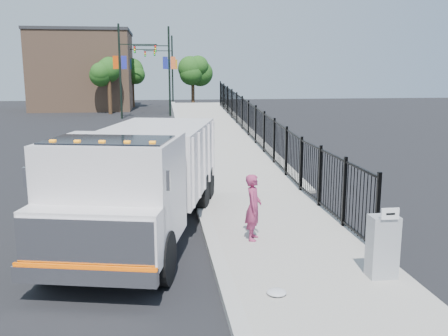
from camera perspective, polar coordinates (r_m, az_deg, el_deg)
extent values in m
plane|color=black|center=(12.85, -1.72, -7.74)|extent=(120.00, 120.00, 0.00)
cube|color=#9E998E|center=(11.34, 9.23, -10.18)|extent=(3.55, 12.00, 0.12)
cube|color=#ADAAA3|center=(10.96, -0.63, -10.70)|extent=(0.30, 12.00, 0.16)
cube|color=#9E998E|center=(28.60, -0.76, 2.77)|extent=(3.95, 24.06, 3.19)
cube|color=black|center=(24.78, 3.62, 3.56)|extent=(0.10, 28.00, 1.80)
cube|color=black|center=(13.22, -8.79, -4.60)|extent=(2.76, 7.47, 0.24)
cube|color=silver|center=(10.62, -12.32, -2.54)|extent=(3.05, 2.92, 2.18)
cube|color=silver|center=(9.53, -14.71, -7.65)|extent=(2.67, 1.33, 1.09)
cube|color=silver|center=(9.18, -15.59, -8.43)|extent=(2.46, 0.66, 0.93)
cube|color=silver|center=(9.29, -15.61, -11.78)|extent=(2.59, 0.79, 0.31)
cube|color=#EF5500|center=(9.23, -15.66, -10.85)|extent=(2.56, 0.65, 0.07)
cube|color=black|center=(10.23, -12.94, 0.66)|extent=(2.66, 1.93, 0.93)
cube|color=silver|center=(14.32, -7.52, 1.13)|extent=(3.60, 5.06, 1.85)
cube|color=silver|center=(10.06, -21.77, -0.99)|extent=(0.08, 0.08, 0.38)
cube|color=silver|center=(9.13, -6.39, -1.41)|extent=(0.08, 0.08, 0.38)
cube|color=orange|center=(10.17, -18.99, 2.90)|extent=(0.13, 0.11, 0.07)
cube|color=orange|center=(9.98, -16.42, 2.90)|extent=(0.13, 0.11, 0.07)
cube|color=orange|center=(9.80, -13.76, 2.89)|extent=(0.13, 0.11, 0.07)
cube|color=orange|center=(9.65, -11.01, 2.88)|extent=(0.13, 0.11, 0.07)
cube|color=orange|center=(9.52, -8.17, 2.87)|extent=(0.13, 0.11, 0.07)
cylinder|color=black|center=(10.68, -19.27, -9.27)|extent=(0.59, 1.14, 1.09)
cylinder|color=black|center=(9.96, -7.03, -10.20)|extent=(0.59, 1.14, 1.09)
cylinder|color=black|center=(15.47, -11.00, -2.57)|extent=(0.59, 1.14, 1.09)
cylinder|color=black|center=(14.98, -2.56, -2.82)|extent=(0.59, 1.14, 1.09)
cylinder|color=black|center=(16.59, -9.82, -1.60)|extent=(0.59, 1.14, 1.09)
cylinder|color=black|center=(16.14, -1.95, -1.80)|extent=(0.59, 1.14, 1.09)
imported|color=#962F58|center=(12.01, 3.37, -4.49)|extent=(0.54, 0.67, 1.61)
cube|color=gray|center=(10.40, 17.67, -8.55)|extent=(0.55, 0.40, 1.25)
cube|color=white|center=(9.99, 18.45, -4.98)|extent=(0.35, 0.04, 0.22)
ellipsoid|color=silver|center=(9.44, 6.03, -13.93)|extent=(0.37, 0.37, 0.09)
cylinder|color=black|center=(44.27, -11.79, 10.70)|extent=(0.18, 0.18, 8.00)
cube|color=black|center=(44.24, -9.78, 13.75)|extent=(3.20, 0.08, 0.08)
cube|color=black|center=(44.20, -7.85, 13.35)|extent=(0.18, 0.22, 0.60)
cube|color=#2126A0|center=(44.25, -11.37, 11.75)|extent=(0.45, 0.04, 1.10)
cube|color=#E44608|center=(44.30, -12.29, 11.71)|extent=(0.45, 0.04, 1.10)
cylinder|color=black|center=(46.37, -6.26, 10.87)|extent=(0.18, 0.18, 8.00)
cube|color=black|center=(46.41, -8.36, 13.66)|extent=(3.20, 0.08, 0.08)
cube|color=black|center=(46.43, -10.17, 13.17)|extent=(0.18, 0.22, 0.60)
cube|color=orange|center=(46.38, -5.84, 11.87)|extent=(0.45, 0.04, 1.10)
cube|color=navy|center=(46.37, -6.73, 11.85)|extent=(0.45, 0.04, 1.10)
cylinder|color=black|center=(55.03, -11.12, 10.76)|extent=(0.18, 0.18, 8.00)
cube|color=black|center=(55.01, -9.50, 13.21)|extent=(3.20, 0.08, 0.08)
cube|color=black|center=(54.97, -7.95, 12.90)|extent=(0.18, 0.22, 0.60)
cube|color=#225382|center=(55.02, -10.78, 11.61)|extent=(0.45, 0.04, 1.10)
cube|color=gold|center=(55.06, -11.52, 11.58)|extent=(0.45, 0.04, 1.10)
cylinder|color=black|center=(58.45, -5.91, 10.92)|extent=(0.18, 0.18, 8.00)
cube|color=black|center=(58.46, -7.57, 13.14)|extent=(3.20, 0.08, 0.08)
cube|color=black|center=(58.46, -9.01, 12.75)|extent=(0.18, 0.22, 0.60)
cube|color=orange|center=(58.46, -5.58, 11.71)|extent=(0.45, 0.04, 1.10)
cube|color=#2A57A3|center=(58.44, -6.28, 11.69)|extent=(0.45, 0.04, 1.10)
cylinder|color=#382314|center=(49.43, -12.92, 7.89)|extent=(0.36, 0.36, 3.20)
sphere|color=#194714|center=(49.36, -13.04, 10.67)|extent=(2.38, 2.38, 2.38)
cylinder|color=#382314|center=(52.38, -3.57, 8.31)|extent=(0.36, 0.36, 3.20)
sphere|color=#194714|center=(52.32, -3.60, 10.94)|extent=(2.47, 2.47, 2.47)
cylinder|color=#382314|center=(58.45, -10.37, 8.44)|extent=(0.36, 0.36, 3.20)
sphere|color=#194714|center=(58.39, -10.45, 10.80)|extent=(2.52, 2.52, 2.52)
cube|color=#8C664C|center=(56.64, -15.72, 10.56)|extent=(10.00, 10.00, 8.00)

